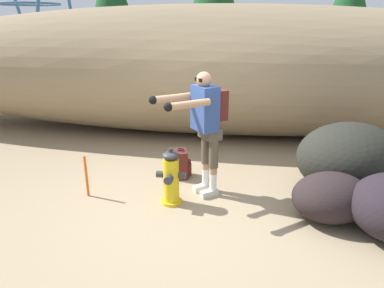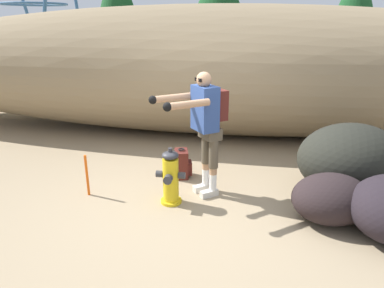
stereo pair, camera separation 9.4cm
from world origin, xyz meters
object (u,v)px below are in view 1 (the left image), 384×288
utility_worker (205,120)px  boulder_mid (331,197)px  spare_backpack (181,164)px  boulder_large (349,158)px  fire_hydrant (171,178)px  survey_stake (86,176)px

utility_worker → boulder_mid: (1.60, -0.45, -0.79)m
spare_backpack → boulder_large: (2.43, -0.13, 0.29)m
fire_hydrant → boulder_mid: (2.02, -0.13, -0.06)m
utility_worker → boulder_large: bearing=153.2°
spare_backpack → fire_hydrant: bearing=-103.4°
fire_hydrant → boulder_mid: 2.02m
fire_hydrant → boulder_mid: fire_hydrant is taller
spare_backpack → boulder_large: boulder_large is taller
spare_backpack → boulder_mid: size_ratio=0.49×
spare_backpack → utility_worker: bearing=-65.0°
fire_hydrant → boulder_large: size_ratio=0.53×
utility_worker → boulder_mid: utility_worker is taller
utility_worker → boulder_large: utility_worker is taller
utility_worker → fire_hydrant: bearing=0.4°
boulder_large → boulder_mid: (-0.40, -0.85, -0.20)m
boulder_mid → spare_backpack: bearing=154.4°
boulder_large → survey_stake: boulder_large is taller
fire_hydrant → utility_worker: (0.41, 0.33, 0.73)m
spare_backpack → survey_stake: 1.45m
fire_hydrant → survey_stake: fire_hydrant is taller
utility_worker → spare_backpack: bearing=-88.6°
utility_worker → boulder_large: size_ratio=1.17×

